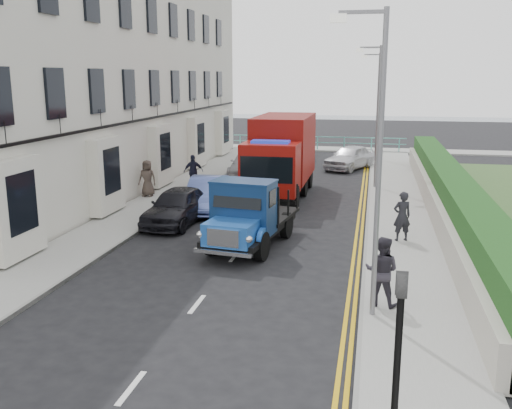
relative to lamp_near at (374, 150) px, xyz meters
name	(u,v)px	position (x,y,z in m)	size (l,w,h in m)	color
ground	(218,277)	(-4.18, 2.00, -4.00)	(120.00, 120.00, 0.00)	black
pavement_west	(160,201)	(-9.38, 11.00, -3.94)	(2.40, 38.00, 0.12)	gray
pavement_east	(399,212)	(1.12, 11.00, -3.94)	(2.60, 38.00, 0.12)	gray
promenade	(318,149)	(-4.18, 31.00, -3.94)	(30.00, 2.50, 0.12)	gray
sea_plane	(342,120)	(-4.18, 62.00, -4.00)	(120.00, 120.00, 0.00)	#4D5C69
terrace_west	(104,44)	(-13.65, 15.00, 3.17)	(6.31, 30.20, 14.25)	beige
garden_east	(448,194)	(3.03, 11.00, -3.10)	(1.45, 28.00, 1.75)	#B2AD9E
seafront_railing	(317,143)	(-4.18, 30.20, -3.42)	(13.00, 0.08, 1.11)	#59B2A5
lamp_near	(374,150)	(0.00, 0.00, 0.00)	(1.23, 0.18, 7.00)	slate
lamp_mid	(376,109)	(0.00, 16.00, 0.00)	(1.23, 0.18, 7.00)	slate
lamp_far	(376,100)	(0.00, 26.00, 0.00)	(1.23, 0.18, 7.00)	slate
traffic_signal	(398,344)	(0.42, -5.50, -1.92)	(0.16, 0.20, 3.10)	black
bedford_lorry	(245,219)	(-3.97, 4.64, -2.93)	(2.53, 5.08, 2.32)	black
red_lorry	(281,154)	(-4.22, 13.36, -2.01)	(2.46, 7.14, 3.73)	black
parked_car_front	(177,206)	(-7.30, 7.45, -3.29)	(1.67, 4.14, 1.41)	black
parked_car_mid	(208,194)	(-6.78, 9.81, -3.29)	(1.50, 4.29, 1.41)	#586DBE
parked_car_rear	(250,164)	(-6.78, 18.10, -3.28)	(2.02, 4.96, 1.44)	#B4B3B8
seafront_car_left	(291,146)	(-5.73, 26.93, -3.25)	(2.47, 5.35, 1.49)	black
seafront_car_right	(350,157)	(-1.42, 22.06, -3.27)	(1.72, 4.29, 1.46)	silver
pedestrian_east_near	(402,216)	(1.02, 6.43, -3.03)	(0.62, 0.41, 1.70)	black
pedestrian_east_far	(382,271)	(0.31, 0.63, -3.02)	(0.84, 0.65, 1.72)	#2D2A33
pedestrian_west_near	(193,171)	(-8.71, 13.88, -3.05)	(0.97, 0.40, 1.65)	#1B1E31
pedestrian_west_far	(147,178)	(-10.18, 11.55, -3.04)	(0.82, 0.54, 1.68)	#40352E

